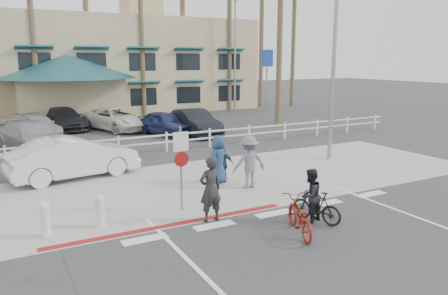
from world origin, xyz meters
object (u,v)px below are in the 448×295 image
sign_post (181,164)px  car_white_sedan (74,157)px  bike_red (299,216)px  bike_black (316,206)px

sign_post → car_white_sedan: size_ratio=0.59×
bike_red → bike_black: size_ratio=1.24×
bike_red → sign_post: bearing=-37.2°
bike_red → car_white_sedan: car_white_sedan is taller
bike_black → car_white_sedan: size_ratio=0.31×
bike_red → car_white_sedan: 9.60m
bike_red → bike_black: (0.98, 0.47, -0.04)m
sign_post → car_white_sedan: (-2.21, 5.45, -0.64)m
sign_post → bike_black: bearing=-42.2°
bike_black → car_white_sedan: car_white_sedan is taller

